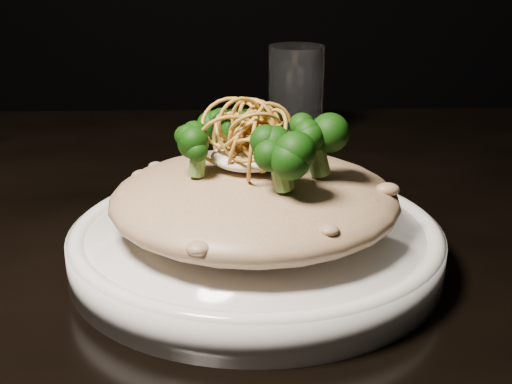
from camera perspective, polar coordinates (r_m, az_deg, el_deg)
table at (r=0.61m, az=5.11°, el=-10.03°), size 1.10×0.80×0.75m
plate at (r=0.51m, az=-0.00°, el=-4.39°), size 0.26×0.26×0.03m
risotto at (r=0.50m, az=-0.12°, el=-0.57°), size 0.20×0.20×0.04m
broccoli at (r=0.48m, az=0.47°, el=4.01°), size 0.11×0.11×0.04m
cheese at (r=0.49m, az=-0.50°, el=2.86°), size 0.05×0.05×0.02m
shallots at (r=0.48m, az=-0.61°, el=5.28°), size 0.05×0.05×0.03m
drinking_glass at (r=0.79m, az=3.22°, el=7.76°), size 0.08×0.08×0.11m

